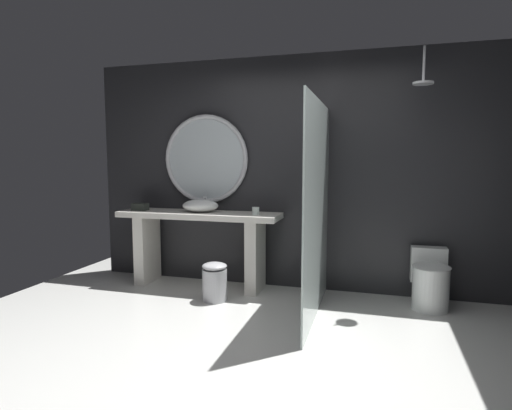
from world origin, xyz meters
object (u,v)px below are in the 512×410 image
(tumbler_cup, at_px, (256,211))
(tissue_box, at_px, (140,207))
(rain_shower_head, at_px, (423,79))
(vessel_sink, at_px, (200,206))
(waste_bin, at_px, (215,281))
(toilet, at_px, (430,281))
(round_wall_mirror, at_px, (206,159))

(tumbler_cup, relative_size, tissue_box, 0.48)
(tumbler_cup, xyz_separation_m, rain_shower_head, (1.64, -0.08, 1.29))
(tumbler_cup, bearing_deg, vessel_sink, 175.14)
(tissue_box, relative_size, waste_bin, 0.43)
(rain_shower_head, bearing_deg, waste_bin, -170.92)
(toilet, bearing_deg, rain_shower_head, -151.34)
(rain_shower_head, xyz_separation_m, toilet, (0.15, 0.08, -1.93))
(tumbler_cup, height_order, rain_shower_head, rain_shower_head)
(tumbler_cup, bearing_deg, tissue_box, -179.90)
(vessel_sink, relative_size, tissue_box, 2.40)
(tumbler_cup, distance_m, waste_bin, 0.87)
(waste_bin, bearing_deg, toilet, 10.58)
(round_wall_mirror, bearing_deg, waste_bin, -61.13)
(round_wall_mirror, xyz_separation_m, waste_bin, (0.35, -0.64, -1.26))
(tumbler_cup, xyz_separation_m, round_wall_mirror, (-0.68, 0.25, 0.56))
(rain_shower_head, bearing_deg, tissue_box, 178.63)
(rain_shower_head, height_order, toilet, rain_shower_head)
(vessel_sink, bearing_deg, round_wall_mirror, 92.84)
(vessel_sink, bearing_deg, tumbler_cup, -4.86)
(toilet, bearing_deg, tumbler_cup, -179.83)
(vessel_sink, bearing_deg, toilet, -1.21)
(tissue_box, relative_size, round_wall_mirror, 0.17)
(tumbler_cup, height_order, tissue_box, same)
(round_wall_mirror, bearing_deg, tumbler_cup, -20.24)
(vessel_sink, relative_size, toilet, 0.73)
(tissue_box, distance_m, toilet, 3.27)
(round_wall_mirror, bearing_deg, tissue_box, -160.81)
(tumbler_cup, bearing_deg, waste_bin, -130.21)
(vessel_sink, distance_m, round_wall_mirror, 0.56)
(tumbler_cup, bearing_deg, toilet, 0.17)
(round_wall_mirror, height_order, waste_bin, round_wall_mirror)
(round_wall_mirror, distance_m, rain_shower_head, 2.46)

